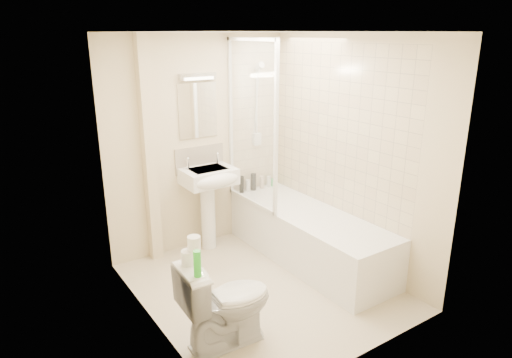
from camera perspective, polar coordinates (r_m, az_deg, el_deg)
floor at (r=4.63m, az=0.82°, el=-13.32°), size 2.50×2.50×0.00m
wall_back at (r=5.18m, az=-7.06°, el=4.36°), size 2.20×0.02×2.40m
wall_left at (r=3.65m, az=-13.43°, el=-1.75°), size 0.02×2.50×2.40m
wall_right at (r=4.83m, az=11.69°, el=3.14°), size 0.02×2.50×2.40m
ceiling at (r=3.96m, az=0.98°, el=17.92°), size 2.20×2.50×0.02m
tile_back at (r=5.49m, az=-0.06°, el=7.67°), size 0.70×0.01×1.75m
tile_right at (r=4.91m, az=10.09°, el=6.17°), size 0.01×2.10×1.75m
pipe_boxing at (r=4.88m, az=-13.22°, el=3.20°), size 0.12×0.12×2.40m
splashback at (r=5.20m, az=-7.06°, el=2.50°), size 0.60×0.02×0.30m
mirror at (r=5.09m, az=-7.28°, el=8.48°), size 0.46×0.01×0.60m
strip_light at (r=5.02m, az=-7.33°, el=12.62°), size 0.42×0.07×0.07m
bathtub at (r=5.04m, az=6.59°, el=-6.97°), size 0.70×2.10×0.55m
shower_screen at (r=4.94m, az=-0.59°, el=6.81°), size 0.04×0.92×1.80m
shower_fixture at (r=5.43m, az=0.19°, el=8.85°), size 0.10×0.16×0.99m
pedestal_sink at (r=5.09m, az=-5.78°, el=-0.87°), size 0.57×0.51×1.10m
bottle_black_a at (r=5.49m, az=-1.81°, el=-0.69°), size 0.06×0.06×0.21m
bottle_white_a at (r=5.54m, az=-1.02°, el=-0.82°), size 0.06×0.06×0.14m
bottle_black_b at (r=5.57m, az=-0.33°, el=-0.36°), size 0.07×0.07×0.21m
bottle_cream at (r=5.65m, az=0.74°, el=-0.39°), size 0.06×0.06×0.16m
bottle_white_b at (r=5.71m, az=1.61°, el=-0.31°), size 0.05×0.05×0.13m
bottle_green at (r=5.75m, az=2.09°, el=-0.42°), size 0.06×0.06×0.09m
toilet at (r=3.72m, az=-3.75°, el=-15.08°), size 0.49×0.78×0.75m
toilet_roll_lower at (r=3.46m, az=-8.48°, el=-9.68°), size 0.10×0.10×0.11m
toilet_roll_upper at (r=3.43m, az=-7.76°, el=-7.94°), size 0.10×0.10×0.10m
green_bottle at (r=3.28m, az=-7.35°, el=-10.45°), size 0.05×0.05×0.20m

